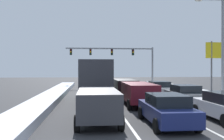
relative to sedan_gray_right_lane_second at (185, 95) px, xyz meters
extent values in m
plane|color=#333335|center=(-3.57, 0.77, -0.76)|extent=(120.00, 120.00, 0.00)
cube|color=silver|center=(-1.87, 4.15, -0.76)|extent=(0.14, 37.08, 0.01)
cube|color=silver|center=(-5.27, 4.15, -0.76)|extent=(0.14, 37.08, 0.01)
cube|color=white|center=(3.43, 4.15, -0.45)|extent=(2.07, 37.08, 0.62)
cube|color=white|center=(-10.57, 4.15, -0.52)|extent=(1.99, 37.08, 0.50)
cylinder|color=black|center=(-0.97, -4.18, -0.43)|extent=(0.22, 0.66, 0.66)
cube|color=slate|center=(0.00, 0.04, -0.13)|extent=(1.82, 4.50, 0.70)
cube|color=black|center=(0.00, -0.11, 0.47)|extent=(1.64, 2.20, 0.55)
cube|color=red|center=(-0.69, -2.16, -0.01)|extent=(0.24, 0.08, 0.14)
cube|color=red|center=(0.69, -2.16, -0.01)|extent=(0.24, 0.08, 0.14)
cylinder|color=black|center=(-0.89, 1.59, -0.43)|extent=(0.22, 0.66, 0.66)
cylinder|color=black|center=(0.89, 1.59, -0.43)|extent=(0.22, 0.66, 0.66)
cylinder|color=black|center=(-0.89, -1.51, -0.43)|extent=(0.22, 0.66, 0.66)
cylinder|color=black|center=(0.89, -1.51, -0.43)|extent=(0.22, 0.66, 0.66)
cube|color=#B7BABF|center=(-0.38, 5.55, -0.13)|extent=(1.82, 4.50, 0.70)
cube|color=black|center=(-0.38, 5.40, 0.47)|extent=(1.64, 2.20, 0.55)
cube|color=red|center=(-1.07, 3.35, -0.01)|extent=(0.24, 0.08, 0.14)
cube|color=red|center=(0.31, 3.35, -0.01)|extent=(0.24, 0.08, 0.14)
cylinder|color=black|center=(-1.27, 7.10, -0.43)|extent=(0.22, 0.66, 0.66)
cylinder|color=black|center=(0.51, 7.10, -0.43)|extent=(0.22, 0.66, 0.66)
cylinder|color=black|center=(-1.27, 4.00, -0.43)|extent=(0.22, 0.66, 0.66)
cylinder|color=black|center=(0.51, 4.00, -0.43)|extent=(0.22, 0.66, 0.66)
cube|color=navy|center=(-3.48, -6.36, -0.13)|extent=(1.82, 4.50, 0.70)
cube|color=black|center=(-3.48, -6.51, 0.47)|extent=(1.64, 2.20, 0.55)
cube|color=red|center=(-4.17, -8.56, -0.01)|extent=(0.24, 0.08, 0.14)
cube|color=red|center=(-2.79, -8.56, -0.01)|extent=(0.24, 0.08, 0.14)
cylinder|color=black|center=(-4.37, -4.81, -0.43)|extent=(0.22, 0.66, 0.66)
cylinder|color=black|center=(-2.59, -4.81, -0.43)|extent=(0.22, 0.66, 0.66)
cylinder|color=black|center=(-4.37, -7.91, -0.43)|extent=(0.22, 0.66, 0.66)
cylinder|color=black|center=(-2.59, -7.91, -0.43)|extent=(0.22, 0.66, 0.66)
cube|color=maroon|center=(-3.60, -0.31, 0.28)|extent=(1.95, 4.90, 1.25)
cube|color=black|center=(-3.60, -2.72, 0.56)|extent=(1.56, 0.06, 0.55)
cube|color=red|center=(-4.38, -2.71, 0.18)|extent=(0.20, 0.08, 0.28)
cube|color=red|center=(-2.82, -2.71, 0.18)|extent=(0.20, 0.08, 0.28)
cylinder|color=black|center=(-4.56, 1.39, -0.39)|extent=(0.25, 0.74, 0.74)
cylinder|color=black|center=(-2.65, 1.39, -0.39)|extent=(0.25, 0.74, 0.74)
cylinder|color=black|center=(-4.56, -2.01, -0.39)|extent=(0.25, 0.74, 0.74)
cylinder|color=black|center=(-2.65, -2.01, -0.39)|extent=(0.25, 0.74, 0.74)
cube|color=black|center=(-3.70, 5.95, 0.28)|extent=(1.95, 4.90, 1.25)
cube|color=black|center=(-3.70, 3.54, 0.56)|extent=(1.56, 0.06, 0.55)
cube|color=red|center=(-4.48, 3.55, 0.18)|extent=(0.20, 0.08, 0.28)
cube|color=red|center=(-2.92, 3.55, 0.18)|extent=(0.20, 0.08, 0.28)
cylinder|color=black|center=(-4.65, 7.65, -0.39)|extent=(0.25, 0.74, 0.74)
cylinder|color=black|center=(-2.74, 7.65, -0.39)|extent=(0.25, 0.74, 0.74)
cylinder|color=black|center=(-4.65, 4.25, -0.39)|extent=(0.25, 0.74, 0.74)
cylinder|color=black|center=(-2.74, 4.25, -0.39)|extent=(0.25, 0.74, 0.74)
cube|color=#38383D|center=(-6.76, -5.59, 0.28)|extent=(1.95, 4.90, 1.25)
cube|color=black|center=(-6.76, -8.00, 0.56)|extent=(1.56, 0.06, 0.55)
cube|color=red|center=(-7.54, -7.99, 0.18)|extent=(0.20, 0.08, 0.28)
cube|color=red|center=(-5.98, -7.99, 0.18)|extent=(0.20, 0.08, 0.28)
cylinder|color=black|center=(-7.72, -3.89, -0.39)|extent=(0.25, 0.74, 0.74)
cylinder|color=black|center=(-5.81, -3.89, -0.39)|extent=(0.25, 0.74, 0.74)
cylinder|color=black|center=(-7.72, -7.29, -0.39)|extent=(0.25, 0.74, 0.74)
cylinder|color=black|center=(-5.81, -7.29, -0.39)|extent=(0.25, 0.74, 0.74)
cube|color=#1E5633|center=(-6.74, 4.33, 0.80)|extent=(2.35, 2.20, 2.00)
cube|color=#333338|center=(-6.74, 0.73, 1.30)|extent=(2.35, 5.00, 2.60)
cylinder|color=black|center=(-7.86, 4.63, -0.30)|extent=(0.28, 0.92, 0.92)
cylinder|color=black|center=(-5.61, 4.63, -0.30)|extent=(0.28, 0.92, 0.92)
cylinder|color=black|center=(-7.86, -0.77, -0.30)|extent=(0.28, 0.92, 0.92)
cylinder|color=black|center=(-5.61, -0.77, -0.30)|extent=(0.28, 0.92, 0.92)
cube|color=#937F60|center=(-6.96, 9.93, -0.13)|extent=(1.82, 4.50, 0.70)
cube|color=black|center=(-6.96, 9.78, 0.47)|extent=(1.64, 2.20, 0.55)
cube|color=red|center=(-7.65, 7.73, -0.01)|extent=(0.24, 0.08, 0.14)
cube|color=red|center=(-6.27, 7.73, -0.01)|extent=(0.24, 0.08, 0.14)
cylinder|color=black|center=(-7.85, 11.48, -0.43)|extent=(0.22, 0.66, 0.66)
cylinder|color=black|center=(-6.07, 11.48, -0.43)|extent=(0.22, 0.66, 0.66)
cylinder|color=black|center=(-7.85, 8.38, -0.43)|extent=(0.22, 0.66, 0.66)
cylinder|color=black|center=(-6.07, 8.38, -0.43)|extent=(0.22, 0.66, 0.66)
cylinder|color=slate|center=(3.03, 21.00, 2.34)|extent=(0.28, 0.28, 6.20)
cube|color=slate|center=(-3.90, 21.00, 5.19)|extent=(13.86, 0.20, 0.20)
cube|color=black|center=(-0.17, 21.00, 4.61)|extent=(0.34, 0.34, 0.95)
sphere|color=#4C0A0A|center=(-0.17, 20.81, 4.90)|extent=(0.22, 0.22, 0.22)
sphere|color=#F2AD14|center=(-0.17, 20.81, 4.61)|extent=(0.22, 0.22, 0.22)
sphere|color=#0C3819|center=(-0.17, 20.81, 4.33)|extent=(0.22, 0.22, 0.22)
cube|color=black|center=(-3.57, 21.00, 4.61)|extent=(0.34, 0.34, 0.95)
sphere|color=#4C0A0A|center=(-3.57, 20.81, 4.90)|extent=(0.22, 0.22, 0.22)
sphere|color=#F2AD14|center=(-3.57, 20.81, 4.61)|extent=(0.22, 0.22, 0.22)
sphere|color=#0C3819|center=(-3.57, 20.81, 4.33)|extent=(0.22, 0.22, 0.22)
cube|color=black|center=(-6.97, 21.00, 4.61)|extent=(0.34, 0.34, 0.95)
sphere|color=#4C0A0A|center=(-6.97, 20.81, 4.90)|extent=(0.22, 0.22, 0.22)
sphere|color=#F2AD14|center=(-6.97, 20.81, 4.61)|extent=(0.22, 0.22, 0.22)
sphere|color=#0C3819|center=(-6.97, 20.81, 4.33)|extent=(0.22, 0.22, 0.22)
cube|color=black|center=(-10.03, 21.00, 4.61)|extent=(0.34, 0.34, 0.95)
sphere|color=#4C0A0A|center=(-10.03, 20.81, 4.90)|extent=(0.22, 0.22, 0.22)
sphere|color=#F2AD14|center=(-10.03, 20.81, 4.61)|extent=(0.22, 0.22, 0.22)
sphere|color=#0C3819|center=(-10.03, 20.81, 4.33)|extent=(0.22, 0.22, 0.22)
cylinder|color=gray|center=(4.41, 2.46, 3.70)|extent=(0.22, 0.22, 8.92)
ellipsoid|color=#EAE5C6|center=(2.21, 2.46, 7.91)|extent=(0.70, 0.36, 0.24)
cylinder|color=#59595B|center=(5.11, 5.76, 1.99)|extent=(0.16, 0.16, 5.50)
cube|color=yellow|center=(6.11, 5.76, 3.84)|extent=(3.20, 0.12, 1.60)
camera|label=1|loc=(-7.20, -17.98, 1.97)|focal=39.44mm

